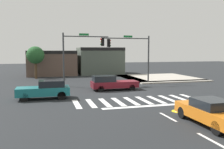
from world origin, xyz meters
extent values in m
plane|color=#232628|center=(0.00, 0.00, 0.00)|extent=(120.00, 120.00, 0.00)
cube|color=silver|center=(-4.86, -4.50, 0.00)|extent=(0.42, 3.20, 0.01)
cube|color=silver|center=(-3.78, -4.50, 0.00)|extent=(0.42, 3.20, 0.01)
cube|color=silver|center=(-2.70, -4.50, 0.00)|extent=(0.42, 3.20, 0.01)
cube|color=silver|center=(-1.62, -4.50, 0.00)|extent=(0.42, 3.20, 0.01)
cube|color=silver|center=(-0.54, -4.50, 0.00)|extent=(0.42, 3.20, 0.01)
cube|color=silver|center=(0.54, -4.50, 0.00)|extent=(0.42, 3.20, 0.01)
cube|color=silver|center=(1.62, -4.50, 0.00)|extent=(0.42, 3.20, 0.01)
cube|color=silver|center=(2.70, -4.50, 0.00)|extent=(0.42, 3.20, 0.01)
cube|color=silver|center=(3.78, -4.50, 0.00)|extent=(0.42, 3.20, 0.01)
cube|color=silver|center=(4.86, -4.50, 0.00)|extent=(0.42, 3.20, 0.01)
cube|color=white|center=(0.00, -6.50, 0.00)|extent=(6.80, 0.50, 0.01)
cube|color=white|center=(0.00, -9.50, 0.00)|extent=(0.16, 2.00, 0.01)
cube|color=white|center=(0.00, -13.50, 0.00)|extent=(0.16, 2.00, 0.01)
cylinder|color=yellow|center=(1.37, -8.45, 0.00)|extent=(0.98, 0.98, 0.01)
cylinder|color=white|center=(1.15, -8.45, 0.01)|extent=(0.16, 0.16, 0.00)
cylinder|color=white|center=(1.60, -8.45, 0.01)|extent=(0.16, 0.16, 0.00)
cube|color=white|center=(1.37, -8.45, 0.01)|extent=(0.44, 0.04, 0.00)
cube|color=#B2AA9E|center=(9.00, 5.20, 0.07)|extent=(10.00, 1.60, 0.15)
cube|color=#B2AA9E|center=(4.80, 10.00, 0.07)|extent=(1.60, 10.00, 0.15)
cube|color=#B2AA9E|center=(9.00, 10.00, 0.07)|extent=(10.00, 10.00, 0.15)
cube|color=brown|center=(-6.13, 19.20, 2.02)|extent=(7.74, 6.40, 4.04)
cube|color=black|center=(-6.13, 16.20, 3.79)|extent=(7.74, 0.50, 0.50)
cube|color=#4C564C|center=(2.01, 19.25, 2.29)|extent=(7.37, 6.50, 4.57)
cube|color=black|center=(2.01, 16.20, 4.32)|extent=(7.37, 0.50, 0.50)
cylinder|color=#383A3D|center=(-5.14, 5.04, 2.99)|extent=(0.18, 0.18, 5.99)
cylinder|color=#383A3D|center=(-2.57, 5.04, 5.60)|extent=(5.13, 0.12, 0.12)
cube|color=black|center=(-0.67, 5.04, 5.02)|extent=(0.32, 0.32, 0.95)
sphere|color=red|center=(-0.84, 5.04, 5.32)|extent=(0.22, 0.22, 0.22)
sphere|color=#4C330C|center=(-0.84, 5.04, 5.02)|extent=(0.22, 0.22, 0.22)
sphere|color=#0C3814|center=(-0.84, 5.04, 4.73)|extent=(0.22, 0.22, 0.22)
cube|color=#197233|center=(-2.83, 5.04, 5.82)|extent=(1.10, 0.03, 0.24)
cylinder|color=#383A3D|center=(5.19, 5.30, 2.91)|extent=(0.18, 0.18, 5.82)
cylinder|color=#383A3D|center=(2.21, 5.30, 5.48)|extent=(5.96, 0.12, 0.12)
cube|color=black|center=(0.11, 5.30, 4.90)|extent=(0.32, 0.32, 0.95)
sphere|color=red|center=(0.28, 5.30, 5.20)|extent=(0.22, 0.22, 0.22)
sphere|color=#4C330C|center=(0.28, 5.30, 4.90)|extent=(0.22, 0.22, 0.22)
sphere|color=#0C3814|center=(0.28, 5.30, 4.61)|extent=(0.22, 0.22, 0.22)
cube|color=#197233|center=(2.50, 5.30, 5.70)|extent=(1.10, 0.03, 0.24)
cube|color=#196B70|center=(-7.29, -1.79, 0.65)|extent=(4.24, 1.70, 0.68)
cube|color=black|center=(-6.61, -1.79, 1.26)|extent=(2.04, 1.50, 0.54)
cylinder|color=black|center=(-8.74, -2.53, 0.34)|extent=(0.69, 0.22, 0.69)
cylinder|color=black|center=(-8.74, -1.05, 0.34)|extent=(0.69, 0.22, 0.69)
cylinder|color=black|center=(-5.85, -2.53, 0.34)|extent=(0.69, 0.22, 0.69)
cylinder|color=black|center=(-5.85, -1.05, 0.34)|extent=(0.69, 0.22, 0.69)
cube|color=maroon|center=(-0.32, 1.19, 0.58)|extent=(4.70, 1.76, 0.62)
cube|color=black|center=(-1.44, 1.19, 1.19)|extent=(2.19, 1.55, 0.59)
cylinder|color=black|center=(1.28, 1.96, 0.30)|extent=(0.60, 0.22, 0.60)
cylinder|color=black|center=(1.28, 0.42, 0.30)|extent=(0.60, 0.22, 0.60)
cylinder|color=black|center=(-1.92, 1.96, 0.30)|extent=(0.60, 0.22, 0.60)
cylinder|color=black|center=(-1.92, 0.42, 0.30)|extent=(0.60, 0.22, 0.60)
cube|color=orange|center=(1.44, -11.48, 0.61)|extent=(1.75, 4.42, 0.61)
cube|color=black|center=(1.44, -11.53, 1.16)|extent=(1.54, 1.86, 0.48)
cylinder|color=black|center=(0.68, -9.98, 0.34)|extent=(0.22, 0.68, 0.68)
cylinder|color=black|center=(2.21, -9.98, 0.34)|extent=(0.22, 0.68, 0.68)
cylinder|color=black|center=(0.68, -12.98, 0.34)|extent=(0.22, 0.68, 0.68)
cylinder|color=#4C3823|center=(-8.50, 14.00, 1.40)|extent=(0.36, 0.36, 2.80)
sphere|color=#235628|center=(-8.50, 14.00, 3.40)|extent=(2.51, 2.51, 2.51)
camera|label=1|loc=(-6.94, -22.30, 3.92)|focal=38.71mm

